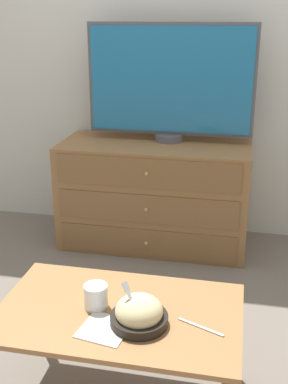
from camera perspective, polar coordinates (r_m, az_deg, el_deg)
The scene contains 9 objects.
ground_plane at distance 3.50m, azimuth 3.79°, elevation -3.99°, with size 12.00×12.00×0.00m, color #70665B.
wall_back at distance 3.22m, azimuth 4.41°, elevation 17.81°, with size 12.00×0.05×2.60m.
dresser at distance 3.12m, azimuth 1.22°, elevation -0.30°, with size 1.19×0.53×0.68m.
tv at distance 3.03m, azimuth 3.16°, elevation 12.85°, with size 1.04×0.18×0.72m.
coffee_table at distance 1.87m, azimuth -2.99°, elevation -15.27°, with size 0.91×0.55×0.41m.
takeout_bowl at distance 1.74m, azimuth -0.60°, elevation -14.22°, with size 0.21×0.21×0.16m.
drink_cup at distance 1.84m, azimuth -5.71°, elevation -12.34°, with size 0.09×0.09×0.09m.
napkin at distance 1.74m, azimuth -4.58°, elevation -15.86°, with size 0.19×0.19×0.00m.
knife at distance 1.76m, azimuth 6.74°, elevation -15.62°, with size 0.17×0.08×0.01m.
Camera 1 is at (0.42, -3.16, 1.44)m, focal length 45.00 mm.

